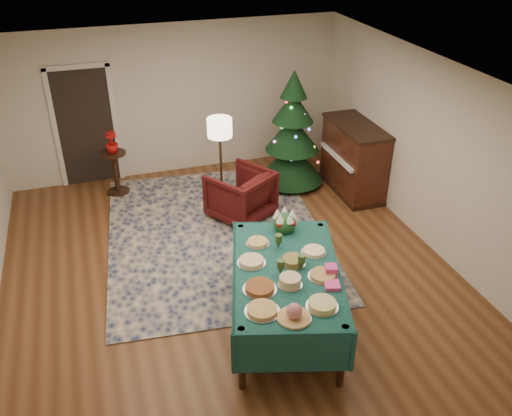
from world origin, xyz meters
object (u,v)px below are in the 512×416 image
object	(u,v)px
side_table	(116,174)
christmas_tree	(292,135)
armchair	(240,193)
buffet_table	(286,281)
piano	(353,159)
potted_plant	(112,147)
gift_box	(331,270)
floor_lamp	(220,133)

from	to	relation	value
side_table	christmas_tree	distance (m)	3.11
armchair	buffet_table	bearing A→B (deg)	52.29
christmas_tree	piano	size ratio (longest dim) A/B	1.45
buffet_table	armchair	bearing A→B (deg)	84.98
buffet_table	potted_plant	xyz separation A→B (m)	(-1.58, 4.06, 0.21)
buffet_table	armchair	distance (m)	2.63
potted_plant	gift_box	bearing A→B (deg)	-64.73
side_table	piano	xyz separation A→B (m)	(3.91, -1.18, 0.23)
gift_box	piano	size ratio (longest dim) A/B	0.09
gift_box	side_table	bearing A→B (deg)	115.27
floor_lamp	christmas_tree	world-z (taller)	christmas_tree
armchair	floor_lamp	distance (m)	0.99
buffet_table	christmas_tree	bearing A→B (deg)	67.64
christmas_tree	piano	bearing A→B (deg)	-32.00
floor_lamp	piano	distance (m)	2.44
potted_plant	christmas_tree	world-z (taller)	christmas_tree
gift_box	armchair	bearing A→B (deg)	94.37
armchair	potted_plant	bearing A→B (deg)	-71.33
gift_box	potted_plant	world-z (taller)	potted_plant
floor_lamp	potted_plant	world-z (taller)	floor_lamp
floor_lamp	christmas_tree	xyz separation A→B (m)	(1.41, 0.52, -0.42)
armchair	gift_box	bearing A→B (deg)	61.68
floor_lamp	christmas_tree	size ratio (longest dim) A/B	0.77
armchair	side_table	world-z (taller)	armchair
gift_box	potted_plant	distance (m)	4.74
side_table	potted_plant	size ratio (longest dim) A/B	2.05
christmas_tree	piano	world-z (taller)	christmas_tree
buffet_table	floor_lamp	size ratio (longest dim) A/B	1.50
potted_plant	piano	distance (m)	4.09
potted_plant	piano	world-z (taller)	piano
floor_lamp	side_table	bearing A→B (deg)	144.60
buffet_table	gift_box	world-z (taller)	gift_box
buffet_table	floor_lamp	bearing A→B (deg)	89.88
side_table	potted_plant	xyz separation A→B (m)	(0.00, 0.00, 0.50)
armchair	floor_lamp	world-z (taller)	floor_lamp
gift_box	floor_lamp	size ratio (longest dim) A/B	0.08
armchair	side_table	distance (m)	2.32
buffet_table	potted_plant	distance (m)	4.36
gift_box	side_table	size ratio (longest dim) A/B	0.17
buffet_table	potted_plant	bearing A→B (deg)	111.26
buffet_table	side_table	distance (m)	4.36
buffet_table	christmas_tree	distance (m)	3.74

